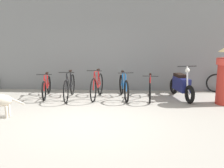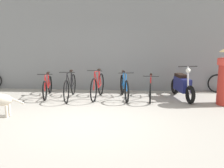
{
  "view_description": "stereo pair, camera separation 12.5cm",
  "coord_description": "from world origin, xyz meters",
  "px_view_note": "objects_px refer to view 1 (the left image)",
  "views": [
    {
      "loc": [
        0.93,
        -5.83,
        2.01
      ],
      "look_at": [
        0.52,
        1.17,
        0.65
      ],
      "focal_mm": 42.0,
      "sensor_mm": 36.0,
      "label": 1
    },
    {
      "loc": [
        1.05,
        -5.82,
        2.01
      ],
      "look_at": [
        0.52,
        1.17,
        0.65
      ],
      "focal_mm": 42.0,
      "sensor_mm": 36.0,
      "label": 2
    }
  ],
  "objects_px": {
    "bicycle_1": "(69,87)",
    "bicycle_2": "(97,86)",
    "spare_tire_left": "(216,83)",
    "bicycle_0": "(47,87)",
    "bicycle_3": "(124,87)",
    "bicycle_4": "(150,89)",
    "motorcycle": "(181,85)"
  },
  "relations": [
    {
      "from": "bicycle_1",
      "to": "motorcycle",
      "type": "xyz_separation_m",
      "value": [
        3.48,
        0.24,
        0.04
      ]
    },
    {
      "from": "motorcycle",
      "to": "bicycle_1",
      "type": "bearing_deg",
      "value": -97.63
    },
    {
      "from": "bicycle_2",
      "to": "bicycle_0",
      "type": "bearing_deg",
      "value": -86.36
    },
    {
      "from": "bicycle_0",
      "to": "bicycle_4",
      "type": "xyz_separation_m",
      "value": [
        3.28,
        -0.07,
        0.0
      ]
    },
    {
      "from": "motorcycle",
      "to": "spare_tire_left",
      "type": "relative_size",
      "value": 2.69
    },
    {
      "from": "bicycle_0",
      "to": "spare_tire_left",
      "type": "relative_size",
      "value": 2.4
    },
    {
      "from": "bicycle_0",
      "to": "bicycle_2",
      "type": "xyz_separation_m",
      "value": [
        1.63,
        -0.08,
        0.06
      ]
    },
    {
      "from": "bicycle_3",
      "to": "bicycle_4",
      "type": "xyz_separation_m",
      "value": [
        0.81,
        -0.03,
        -0.03
      ]
    },
    {
      "from": "spare_tire_left",
      "to": "motorcycle",
      "type": "bearing_deg",
      "value": -145.46
    },
    {
      "from": "bicycle_0",
      "to": "bicycle_3",
      "type": "xyz_separation_m",
      "value": [
        2.46,
        -0.05,
        0.03
      ]
    },
    {
      "from": "bicycle_3",
      "to": "motorcycle",
      "type": "distance_m",
      "value": 1.8
    },
    {
      "from": "bicycle_2",
      "to": "spare_tire_left",
      "type": "relative_size",
      "value": 2.56
    },
    {
      "from": "bicycle_1",
      "to": "motorcycle",
      "type": "height_order",
      "value": "motorcycle"
    },
    {
      "from": "bicycle_4",
      "to": "bicycle_3",
      "type": "bearing_deg",
      "value": -87.38
    },
    {
      "from": "bicycle_1",
      "to": "bicycle_2",
      "type": "xyz_separation_m",
      "value": [
        0.85,
        0.1,
        0.01
      ]
    },
    {
      "from": "bicycle_3",
      "to": "spare_tire_left",
      "type": "bearing_deg",
      "value": 98.65
    },
    {
      "from": "bicycle_1",
      "to": "bicycle_2",
      "type": "relative_size",
      "value": 1.06
    },
    {
      "from": "bicycle_2",
      "to": "spare_tire_left",
      "type": "height_order",
      "value": "bicycle_2"
    },
    {
      "from": "bicycle_1",
      "to": "bicycle_4",
      "type": "distance_m",
      "value": 2.5
    },
    {
      "from": "bicycle_4",
      "to": "motorcycle",
      "type": "distance_m",
      "value": 1.0
    },
    {
      "from": "bicycle_2",
      "to": "motorcycle",
      "type": "xyz_separation_m",
      "value": [
        2.63,
        0.14,
        0.03
      ]
    },
    {
      "from": "bicycle_0",
      "to": "bicycle_2",
      "type": "distance_m",
      "value": 1.63
    },
    {
      "from": "bicycle_0",
      "to": "bicycle_3",
      "type": "distance_m",
      "value": 2.47
    },
    {
      "from": "bicycle_4",
      "to": "motorcycle",
      "type": "relative_size",
      "value": 0.97
    },
    {
      "from": "bicycle_2",
      "to": "motorcycle",
      "type": "bearing_deg",
      "value": 99.36
    },
    {
      "from": "bicycle_1",
      "to": "bicycle_3",
      "type": "xyz_separation_m",
      "value": [
        1.68,
        0.14,
        -0.02
      ]
    },
    {
      "from": "bicycle_1",
      "to": "bicycle_2",
      "type": "distance_m",
      "value": 0.86
    },
    {
      "from": "bicycle_2",
      "to": "bicycle_4",
      "type": "distance_m",
      "value": 1.65
    },
    {
      "from": "bicycle_3",
      "to": "bicycle_4",
      "type": "height_order",
      "value": "bicycle_3"
    },
    {
      "from": "bicycle_0",
      "to": "bicycle_4",
      "type": "height_order",
      "value": "bicycle_4"
    },
    {
      "from": "bicycle_2",
      "to": "bicycle_3",
      "type": "distance_m",
      "value": 0.84
    },
    {
      "from": "bicycle_1",
      "to": "bicycle_4",
      "type": "xyz_separation_m",
      "value": [
        2.5,
        0.11,
        -0.05
      ]
    }
  ]
}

